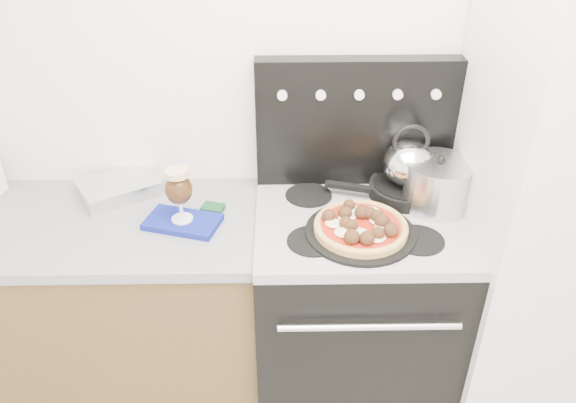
{
  "coord_description": "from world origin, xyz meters",
  "views": [
    {
      "loc": [
        -0.21,
        -0.52,
        2.06
      ],
      "look_at": [
        -0.19,
        1.05,
        1.07
      ],
      "focal_mm": 35.0,
      "sensor_mm": 36.0,
      "label": 1
    }
  ],
  "objects_px": {
    "pizza": "(361,225)",
    "stock_pot": "(437,186)",
    "tea_kettle": "(409,160)",
    "oven_mitt": "(183,222)",
    "fridge": "(556,212)",
    "beer_glass": "(179,195)",
    "stove_body": "(352,314)",
    "pizza_pan": "(360,232)",
    "base_cabinet": "(84,315)",
    "skillet": "(405,190)"
  },
  "relations": [
    {
      "from": "pizza",
      "to": "stock_pot",
      "type": "bearing_deg",
      "value": 30.51
    },
    {
      "from": "pizza",
      "to": "tea_kettle",
      "type": "relative_size",
      "value": 1.56
    },
    {
      "from": "oven_mitt",
      "to": "pizza",
      "type": "height_order",
      "value": "pizza"
    },
    {
      "from": "oven_mitt",
      "to": "fridge",
      "type": "bearing_deg",
      "value": -0.66
    },
    {
      "from": "tea_kettle",
      "to": "fridge",
      "type": "bearing_deg",
      "value": -21.26
    },
    {
      "from": "oven_mitt",
      "to": "beer_glass",
      "type": "bearing_deg",
      "value": 0.0
    },
    {
      "from": "stove_body",
      "to": "fridge",
      "type": "bearing_deg",
      "value": -2.05
    },
    {
      "from": "fridge",
      "to": "pizza_pan",
      "type": "bearing_deg",
      "value": -173.61
    },
    {
      "from": "base_cabinet",
      "to": "fridge",
      "type": "xyz_separation_m",
      "value": [
        1.8,
        -0.05,
        0.52
      ]
    },
    {
      "from": "beer_glass",
      "to": "skillet",
      "type": "relative_size",
      "value": 0.76
    },
    {
      "from": "pizza",
      "to": "tea_kettle",
      "type": "xyz_separation_m",
      "value": [
        0.2,
        0.25,
        0.12
      ]
    },
    {
      "from": "base_cabinet",
      "to": "skillet",
      "type": "xyz_separation_m",
      "value": [
        1.29,
        0.12,
        0.51
      ]
    },
    {
      "from": "oven_mitt",
      "to": "stock_pot",
      "type": "distance_m",
      "value": 0.94
    },
    {
      "from": "stove_body",
      "to": "skillet",
      "type": "relative_size",
      "value": 3.19
    },
    {
      "from": "stove_body",
      "to": "pizza_pan",
      "type": "height_order",
      "value": "pizza_pan"
    },
    {
      "from": "stove_body",
      "to": "skillet",
      "type": "xyz_separation_m",
      "value": [
        0.19,
        0.15,
        0.5
      ]
    },
    {
      "from": "oven_mitt",
      "to": "tea_kettle",
      "type": "height_order",
      "value": "tea_kettle"
    },
    {
      "from": "pizza",
      "to": "beer_glass",
      "type": "bearing_deg",
      "value": 171.4
    },
    {
      "from": "pizza_pan",
      "to": "stock_pot",
      "type": "relative_size",
      "value": 1.61
    },
    {
      "from": "pizza_pan",
      "to": "tea_kettle",
      "type": "height_order",
      "value": "tea_kettle"
    },
    {
      "from": "base_cabinet",
      "to": "pizza_pan",
      "type": "relative_size",
      "value": 3.77
    },
    {
      "from": "fridge",
      "to": "pizza",
      "type": "relative_size",
      "value": 5.86
    },
    {
      "from": "fridge",
      "to": "beer_glass",
      "type": "distance_m",
      "value": 1.35
    },
    {
      "from": "oven_mitt",
      "to": "beer_glass",
      "type": "height_order",
      "value": "beer_glass"
    },
    {
      "from": "fridge",
      "to": "stock_pot",
      "type": "relative_size",
      "value": 7.95
    },
    {
      "from": "fridge",
      "to": "pizza",
      "type": "bearing_deg",
      "value": -173.61
    },
    {
      "from": "stove_body",
      "to": "fridge",
      "type": "xyz_separation_m",
      "value": [
        0.7,
        -0.03,
        0.51
      ]
    },
    {
      "from": "beer_glass",
      "to": "stock_pot",
      "type": "xyz_separation_m",
      "value": [
        0.93,
        0.08,
        -0.02
      ]
    },
    {
      "from": "tea_kettle",
      "to": "stock_pot",
      "type": "distance_m",
      "value": 0.14
    },
    {
      "from": "stove_body",
      "to": "tea_kettle",
      "type": "bearing_deg",
      "value": 37.94
    },
    {
      "from": "skillet",
      "to": "tea_kettle",
      "type": "xyz_separation_m",
      "value": [
        0.0,
        0.0,
        0.13
      ]
    },
    {
      "from": "oven_mitt",
      "to": "pizza",
      "type": "relative_size",
      "value": 0.81
    },
    {
      "from": "stock_pot",
      "to": "oven_mitt",
      "type": "bearing_deg",
      "value": -175.07
    },
    {
      "from": "stove_body",
      "to": "beer_glass",
      "type": "distance_m",
      "value": 0.87
    },
    {
      "from": "stock_pot",
      "to": "fridge",
      "type": "bearing_deg",
      "value": -13.02
    },
    {
      "from": "beer_glass",
      "to": "base_cabinet",
      "type": "bearing_deg",
      "value": 175.73
    },
    {
      "from": "beer_glass",
      "to": "skillet",
      "type": "xyz_separation_m",
      "value": [
        0.83,
        0.16,
        -0.08
      ]
    },
    {
      "from": "stove_body",
      "to": "beer_glass",
      "type": "bearing_deg",
      "value": -179.16
    },
    {
      "from": "beer_glass",
      "to": "stock_pot",
      "type": "bearing_deg",
      "value": 4.93
    },
    {
      "from": "base_cabinet",
      "to": "stock_pot",
      "type": "distance_m",
      "value": 1.51
    },
    {
      "from": "oven_mitt",
      "to": "beer_glass",
      "type": "distance_m",
      "value": 0.12
    },
    {
      "from": "fridge",
      "to": "beer_glass",
      "type": "relative_size",
      "value": 9.06
    },
    {
      "from": "oven_mitt",
      "to": "stock_pot",
      "type": "relative_size",
      "value": 1.1
    },
    {
      "from": "base_cabinet",
      "to": "pizza",
      "type": "height_order",
      "value": "pizza"
    },
    {
      "from": "beer_glass",
      "to": "skillet",
      "type": "height_order",
      "value": "beer_glass"
    },
    {
      "from": "skillet",
      "to": "tea_kettle",
      "type": "height_order",
      "value": "tea_kettle"
    },
    {
      "from": "base_cabinet",
      "to": "stock_pot",
      "type": "bearing_deg",
      "value": 1.89
    },
    {
      "from": "beer_glass",
      "to": "pizza_pan",
      "type": "relative_size",
      "value": 0.55
    },
    {
      "from": "base_cabinet",
      "to": "stove_body",
      "type": "bearing_deg",
      "value": -1.3
    },
    {
      "from": "stove_body",
      "to": "skillet",
      "type": "height_order",
      "value": "skillet"
    }
  ]
}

